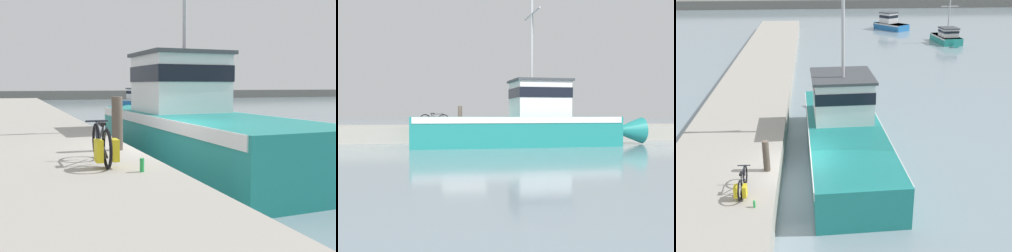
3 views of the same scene
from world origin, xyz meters
The scene contains 6 objects.
ground_plane centered at (0.00, 0.00, 0.00)m, with size 320.00×320.00×0.00m, color gray.
dock_pier centered at (-2.97, 0.00, 0.49)m, with size 4.54×80.00×0.99m, color #A39E93.
fishing_boat_main centered at (2.01, 3.10, 1.24)m, with size 3.58×12.92×8.19m.
bicycle_touring centered at (-1.80, -1.82, 1.34)m, with size 0.44×1.79×0.78m.
mooring_post centered at (-1.13, -0.17, 1.58)m, with size 0.24×0.24×1.20m, color #51473D.
water_bottle_on_curb centered at (-1.31, -2.66, 1.10)m, with size 0.08×0.08×0.23m, color green.
Camera 2 is at (23.92, -1.92, 1.66)m, focal length 45.00 mm.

